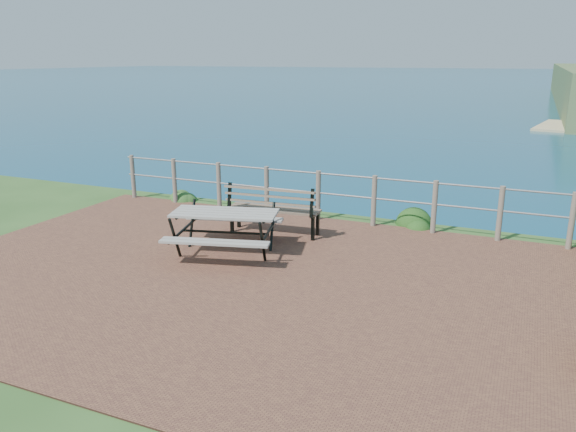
% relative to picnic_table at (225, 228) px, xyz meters
% --- Properties ---
extents(ground, '(10.00, 7.00, 0.12)m').
position_rel_picnic_table_xyz_m(ground, '(0.69, -0.79, -0.47)').
color(ground, brown).
rests_on(ground, ground).
extents(ocean, '(1200.00, 1200.00, 0.00)m').
position_rel_picnic_table_xyz_m(ocean, '(0.69, 199.21, -0.47)').
color(ocean, '#12576E').
rests_on(ocean, ground).
extents(safety_railing, '(9.40, 0.10, 1.00)m').
position_rel_picnic_table_xyz_m(safety_railing, '(0.69, 2.56, 0.11)').
color(safety_railing, '#6B5B4C').
rests_on(safety_railing, ground).
extents(picnic_table, '(1.84, 1.45, 0.73)m').
position_rel_picnic_table_xyz_m(picnic_table, '(0.00, 0.00, 0.00)').
color(picnic_table, gray).
rests_on(picnic_table, ground).
extents(park_bench, '(1.74, 0.57, 0.97)m').
position_rel_picnic_table_xyz_m(park_bench, '(0.28, 1.34, 0.17)').
color(park_bench, brown).
rests_on(park_bench, ground).
extents(shrub_lip_west, '(0.76, 0.76, 0.50)m').
position_rel_picnic_table_xyz_m(shrub_lip_west, '(-2.65, 2.82, -0.47)').
color(shrub_lip_west, '#24541F').
rests_on(shrub_lip_west, ground).
extents(shrub_lip_east, '(0.77, 0.77, 0.51)m').
position_rel_picnic_table_xyz_m(shrub_lip_east, '(2.68, 3.03, -0.47)').
color(shrub_lip_east, '#1D4816').
rests_on(shrub_lip_east, ground).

